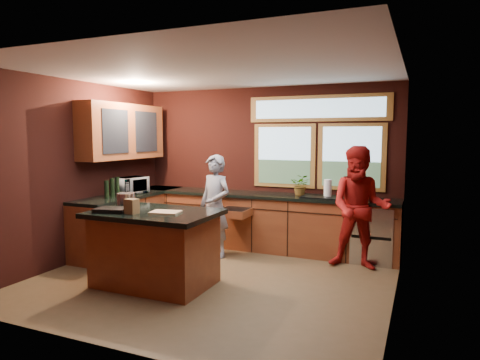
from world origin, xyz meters
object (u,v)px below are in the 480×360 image
Objects in this scene: island at (155,248)px; stock_pot at (126,200)px; person_red at (360,208)px; cutting_board at (166,212)px; person_grey at (215,206)px.

island is 6.46× the size of stock_pot.
person_red is 2.72m from cutting_board.
stock_pot is (-0.68, -1.28, 0.24)m from person_grey.
cutting_board reaches higher than island.
person_grey is at bearing 62.04° from stock_pot.
island is 0.80m from stock_pot.
person_red reaches higher than stock_pot.
island is at bearing -146.03° from person_red.
cutting_board is 1.46× the size of stock_pot.
stock_pot reaches higher than island.
cutting_board is 0.78m from stock_pot.
island is 2.87m from person_red.
person_grey is 1.49m from cutting_board.
cutting_board is at bearing -69.78° from person_grey.
cutting_board is at bearing -14.93° from stock_pot.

